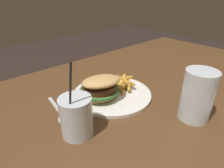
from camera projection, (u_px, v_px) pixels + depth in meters
name	position (u px, v px, depth m)	size (l,w,h in m)	color
dining_table	(175.00, 142.00, 0.62)	(1.49, 1.14, 0.74)	brown
meal_plate_near	(106.00, 90.00, 0.61)	(0.26, 0.26, 0.09)	white
beer_glass	(197.00, 97.00, 0.50)	(0.08, 0.08, 0.14)	silver
juice_glass	(77.00, 118.00, 0.45)	(0.08, 0.08, 0.20)	silver
spoon	(65.00, 118.00, 0.51)	(0.05, 0.18, 0.02)	silver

